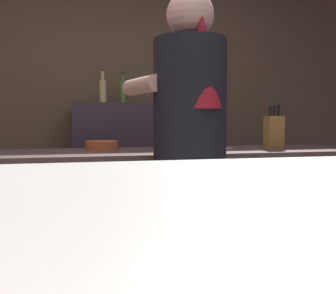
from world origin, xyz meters
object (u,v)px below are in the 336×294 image
bartender (190,146)px  knife_block (274,132)px  chefs_knife (216,149)px  mixing_bowl (102,145)px  bottle_soy (123,92)px  bottle_vinegar (103,90)px

bartender → knife_block: 0.78m
chefs_knife → knife_block: bearing=-20.3°
knife_block → chefs_knife: size_ratio=1.13×
knife_block → chefs_knife: 0.39m
mixing_bowl → bottle_soy: size_ratio=0.73×
bottle_soy → bottle_vinegar: (-0.18, -0.10, 0.00)m
bottle_soy → chefs_knife: bearing=-72.1°
mixing_bowl → bottle_soy: 1.16m
chefs_knife → bottle_vinegar: (-0.58, 1.12, 0.42)m
knife_block → bottle_vinegar: bearing=130.6°
bottle_vinegar → knife_block: bearing=-49.4°
mixing_bowl → bartender: bearing=-57.0°
bartender → chefs_knife: size_ratio=7.05×
knife_block → mixing_bowl: bearing=171.6°
bartender → chefs_knife: 0.49m
bartender → chefs_knife: (0.28, 0.40, -0.05)m
mixing_bowl → bottle_vinegar: bearing=85.6°
chefs_knife → bottle_vinegar: bottle_vinegar is taller
bottle_soy → bottle_vinegar: bearing=-150.5°
knife_block → chefs_knife: (-0.38, -0.01, -0.10)m
knife_block → bottle_vinegar: 1.50m
bartender → bottle_vinegar: (-0.30, 1.53, 0.37)m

